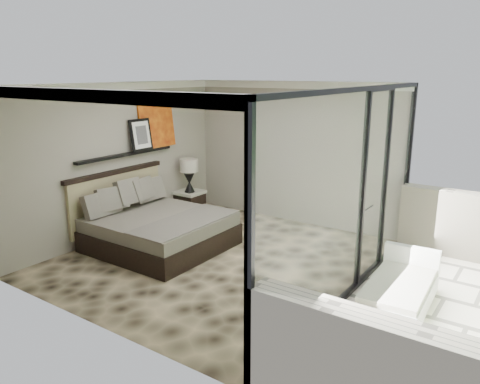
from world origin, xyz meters
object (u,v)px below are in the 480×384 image
Objects in this scene: bed at (156,227)px; nightstand at (190,202)px; table_lamp at (189,171)px; lounger at (399,291)px.

nightstand is (-0.74, 1.77, -0.08)m from bed.
nightstand is 0.76× the size of table_lamp.
lounger is at bearing -16.48° from table_lamp.
bed is at bearing -79.15° from nightstand.
table_lamp reaches higher than lounger.
bed is 1.92m from nightstand.
table_lamp is (0.05, -0.06, 0.70)m from nightstand.
nightstand is 5.10m from lounger.
nightstand is 0.34× the size of lounger.
bed is 4.04× the size of nightstand.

